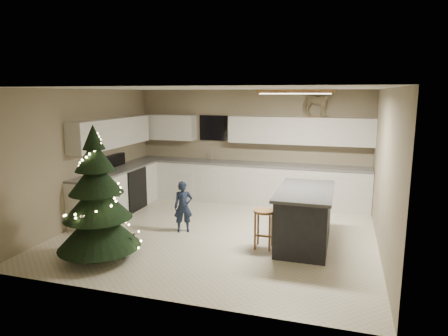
# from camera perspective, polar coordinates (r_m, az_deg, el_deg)

# --- Properties ---
(ground_plane) EXTENTS (5.50, 5.50, 0.00)m
(ground_plane) POSITION_cam_1_polar(r_m,az_deg,el_deg) (7.40, -0.80, -9.27)
(ground_plane) COLOR beige
(room_shell) EXTENTS (5.52, 5.02, 2.61)m
(room_shell) POSITION_cam_1_polar(r_m,az_deg,el_deg) (6.99, -0.65, 4.32)
(room_shell) COLOR gray
(room_shell) RESTS_ON ground_plane
(cabinetry) EXTENTS (5.50, 3.20, 2.00)m
(cabinetry) POSITION_cam_1_polar(r_m,az_deg,el_deg) (8.98, -3.16, -0.68)
(cabinetry) COLOR silver
(cabinetry) RESTS_ON ground_plane
(island) EXTENTS (0.90, 1.70, 0.95)m
(island) POSITION_cam_1_polar(r_m,az_deg,el_deg) (6.86, 11.41, -6.87)
(island) COLOR black
(island) RESTS_ON ground_plane
(bar_stool) EXTENTS (0.34, 0.34, 0.65)m
(bar_stool) POSITION_cam_1_polar(r_m,az_deg,el_deg) (6.62, 5.72, -7.32)
(bar_stool) COLOR #916440
(bar_stool) RESTS_ON ground_plane
(christmas_tree) EXTENTS (1.30, 1.25, 2.07)m
(christmas_tree) POSITION_cam_1_polar(r_m,az_deg,el_deg) (6.37, -17.64, -5.07)
(christmas_tree) COLOR #3F2816
(christmas_tree) RESTS_ON ground_plane
(toddler) EXTENTS (0.41, 0.36, 0.94)m
(toddler) POSITION_cam_1_polar(r_m,az_deg,el_deg) (7.38, -5.84, -5.54)
(toddler) COLOR black
(toddler) RESTS_ON ground_plane
(rocking_horse) EXTENTS (0.76, 0.55, 0.61)m
(rocking_horse) POSITION_cam_1_polar(r_m,az_deg,el_deg) (8.98, 12.93, 9.08)
(rocking_horse) COLOR #916440
(rocking_horse) RESTS_ON cabinetry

